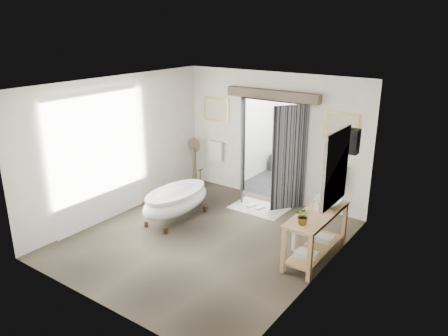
% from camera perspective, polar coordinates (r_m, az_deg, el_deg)
% --- Properties ---
extents(ground_plane, '(5.00, 5.00, 0.00)m').
position_cam_1_polar(ground_plane, '(8.41, -2.39, -9.18)').
color(ground_plane, brown).
extents(room_shell, '(4.52, 5.02, 2.91)m').
position_cam_1_polar(room_shell, '(7.65, -3.29, 2.98)').
color(room_shell, white).
rests_on(room_shell, ground_plane).
extents(shower_room, '(2.22, 2.01, 2.51)m').
position_cam_1_polar(shower_room, '(11.28, 10.01, 2.83)').
color(shower_room, '#2B2B2C').
rests_on(shower_room, ground_plane).
extents(back_wall_dressing, '(3.82, 0.74, 2.52)m').
position_cam_1_polar(back_wall_dressing, '(9.66, 5.90, 4.41)').
color(back_wall_dressing, black).
rests_on(back_wall_dressing, ground_plane).
extents(clawfoot_tub, '(0.80, 1.78, 0.87)m').
position_cam_1_polar(clawfoot_tub, '(9.05, -6.28, -4.19)').
color(clawfoot_tub, '#41301E').
rests_on(clawfoot_tub, ground_plane).
extents(vanity, '(0.57, 1.60, 0.85)m').
position_cam_1_polar(vanity, '(7.71, 11.74, -8.08)').
color(vanity, tan).
rests_on(vanity, ground_plane).
extents(pedestal_mirror, '(0.37, 0.24, 1.24)m').
position_cam_1_polar(pedestal_mirror, '(10.83, -3.87, 0.35)').
color(pedestal_mirror, brown).
rests_on(pedestal_mirror, ground_plane).
extents(rug, '(1.20, 0.81, 0.01)m').
position_cam_1_polar(rug, '(9.69, 4.56, -5.24)').
color(rug, beige).
rests_on(rug, ground_plane).
extents(slippers, '(0.35, 0.25, 0.05)m').
position_cam_1_polar(slippers, '(9.69, 4.21, -5.06)').
color(slippers, silver).
rests_on(slippers, rug).
extents(basin, '(0.52, 0.52, 0.17)m').
position_cam_1_polar(basin, '(7.79, 13.46, -4.46)').
color(basin, white).
rests_on(basin, vanity).
extents(plant, '(0.30, 0.28, 0.29)m').
position_cam_1_polar(plant, '(7.05, 10.35, -6.17)').
color(plant, gray).
rests_on(plant, vanity).
extents(soap_bottle_a, '(0.09, 0.10, 0.20)m').
position_cam_1_polar(soap_bottle_a, '(7.61, 12.14, -4.77)').
color(soap_bottle_a, gray).
rests_on(soap_bottle_a, vanity).
extents(soap_bottle_b, '(0.15, 0.15, 0.15)m').
position_cam_1_polar(soap_bottle_b, '(8.13, 13.31, -3.50)').
color(soap_bottle_b, gray).
rests_on(soap_bottle_b, vanity).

